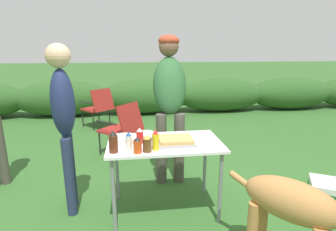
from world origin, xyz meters
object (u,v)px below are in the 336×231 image
(mixing_bowl, at_px, (147,134))
(paper_cup_stack, at_px, (114,142))
(standing_person_in_red_jacket, at_px, (170,92))
(camp_chair_near_hedge, at_px, (122,126))
(dog, at_px, (300,208))
(plate_stack, at_px, (124,139))
(cooler_box, at_px, (336,199))
(folding_table, at_px, (165,149))
(food_tray, at_px, (176,141))
(ketchup_bottle, at_px, (140,136))
(mayo_bottle, at_px, (129,141))
(mustard_bottle, at_px, (155,140))
(camp_chair_green_behind_table, at_px, (98,106))
(beer_bottle, at_px, (147,144))
(standing_person_in_dark_puffer, at_px, (64,112))
(hot_sauce_bottle, at_px, (137,145))
(bbq_sauce_bottle, at_px, (113,142))

(mixing_bowl, relative_size, paper_cup_stack, 1.64)
(standing_person_in_red_jacket, distance_m, camp_chair_near_hedge, 1.21)
(dog, bearing_deg, plate_stack, -79.45)
(paper_cup_stack, relative_size, dog, 0.13)
(plate_stack, relative_size, cooler_box, 0.44)
(folding_table, distance_m, food_tray, 0.15)
(food_tray, height_order, ketchup_bottle, ketchup_bottle)
(mayo_bottle, bearing_deg, dog, -32.68)
(standing_person_in_red_jacket, bearing_deg, mixing_bowl, -115.08)
(mixing_bowl, distance_m, cooler_box, 1.99)
(mayo_bottle, xyz_separation_m, mustard_bottle, (0.24, -0.03, 0.01))
(mixing_bowl, distance_m, camp_chair_near_hedge, 1.46)
(food_tray, xyz_separation_m, camp_chair_green_behind_table, (-1.12, 3.11, -0.30))
(food_tray, height_order, cooler_box, food_tray)
(beer_bottle, bearing_deg, folding_table, 50.96)
(paper_cup_stack, height_order, camp_chair_green_behind_table, paper_cup_stack)
(mixing_bowl, xyz_separation_m, camp_chair_green_behind_table, (-0.86, 2.93, -0.31))
(mayo_bottle, xyz_separation_m, standing_person_in_dark_puffer, (-0.60, 0.28, 0.22))
(plate_stack, height_order, paper_cup_stack, paper_cup_stack)
(folding_table, relative_size, mixing_bowl, 6.08)
(ketchup_bottle, distance_m, standing_person_in_red_jacket, 0.86)
(hot_sauce_bottle, distance_m, camp_chair_near_hedge, 1.81)
(mixing_bowl, bearing_deg, camp_chair_near_hedge, 102.36)
(mixing_bowl, relative_size, camp_chair_near_hedge, 0.22)
(mixing_bowl, relative_size, cooler_box, 0.31)
(food_tray, xyz_separation_m, beer_bottle, (-0.28, -0.18, 0.05))
(dog, bearing_deg, camp_chair_near_hedge, -102.06)
(beer_bottle, relative_size, camp_chair_green_behind_table, 0.19)
(ketchup_bottle, xyz_separation_m, camp_chair_green_behind_table, (-0.78, 3.06, -0.34))
(folding_table, bearing_deg, bbq_sauce_bottle, -157.23)
(food_tray, height_order, paper_cup_stack, paper_cup_stack)
(hot_sauce_bottle, bearing_deg, dog, -31.52)
(mustard_bottle, bearing_deg, ketchup_bottle, 124.50)
(food_tray, distance_m, paper_cup_stack, 0.58)
(plate_stack, relative_size, camp_chair_near_hedge, 0.31)
(mayo_bottle, relative_size, cooler_box, 0.30)
(camp_chair_green_behind_table, bearing_deg, hot_sauce_bottle, -118.28)
(paper_cup_stack, distance_m, standing_person_in_dark_puffer, 0.56)
(folding_table, height_order, ketchup_bottle, ketchup_bottle)
(hot_sauce_bottle, distance_m, camp_chair_green_behind_table, 3.41)
(paper_cup_stack, relative_size, standing_person_in_red_jacket, 0.06)
(camp_chair_green_behind_table, bearing_deg, food_tray, -111.34)
(beer_bottle, relative_size, cooler_box, 0.27)
(food_tray, bearing_deg, mayo_bottle, -165.32)
(ketchup_bottle, distance_m, hot_sauce_bottle, 0.25)
(folding_table, bearing_deg, standing_person_in_red_jacket, 78.37)
(mayo_bottle, bearing_deg, cooler_box, -4.33)
(plate_stack, relative_size, standing_person_in_dark_puffer, 0.15)
(camp_chair_green_behind_table, bearing_deg, folding_table, -112.73)
(ketchup_bottle, bearing_deg, mustard_bottle, -55.50)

